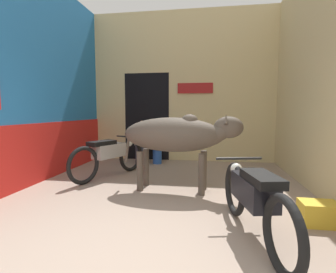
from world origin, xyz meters
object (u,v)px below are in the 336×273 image
cow (177,135)px  motorcycle_near (254,197)px  motorcycle_far (109,155)px  crate (319,213)px  shopkeeper_seated (142,141)px  plastic_stool (157,155)px

cow → motorcycle_near: size_ratio=1.05×
motorcycle_near → motorcycle_far: 3.42m
motorcycle_far → crate: bearing=-28.1°
motorcycle_near → crate: 1.04m
cow → crate: size_ratio=4.74×
motorcycle_near → shopkeeper_seated: 4.46m
motorcycle_far → shopkeeper_seated: bearing=79.2°
motorcycle_far → crate: motorcycle_far is taller
cow → motorcycle_far: cow is taller
motorcycle_far → plastic_stool: (0.71, 1.56, -0.25)m
shopkeeper_seated → plastic_stool: 0.55m
motorcycle_far → crate: 3.87m
motorcycle_far → crate: (3.40, -1.81, -0.34)m
cow → shopkeeper_seated: 2.58m
motorcycle_near → shopkeeper_seated: bearing=120.2°
crate → motorcycle_far: bearing=151.9°
motorcycle_near → plastic_stool: (-1.83, 3.85, -0.23)m
cow → crate: bearing=-30.8°
cow → crate: (1.88, -1.12, -0.83)m
crate → plastic_stool: bearing=128.6°
crate → shopkeeper_seated: bearing=132.6°
shopkeeper_seated → plastic_stool: size_ratio=2.65×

